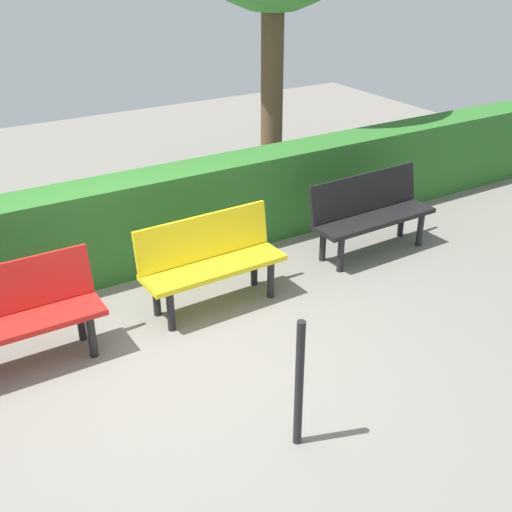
{
  "coord_description": "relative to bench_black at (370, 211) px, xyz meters",
  "views": [
    {
      "loc": [
        1.62,
        4.16,
        3.2
      ],
      "look_at": [
        -1.1,
        -0.28,
        0.55
      ],
      "focal_mm": 44.81,
      "sensor_mm": 36.0,
      "label": 1
    }
  ],
  "objects": [
    {
      "name": "bench_black",
      "position": [
        0.0,
        0.0,
        0.0
      ],
      "size": [
        1.47,
        0.49,
        0.86
      ],
      "rotation": [
        0.0,
        0.0,
        0.02
      ],
      "color": "black",
      "rests_on": "ground_plane"
    },
    {
      "name": "bench_red",
      "position": [
        3.9,
        0.12,
        0.0
      ],
      "size": [
        1.54,
        0.46,
        0.86
      ],
      "rotation": [
        0.0,
        0.0,
        -0.0
      ],
      "color": "red",
      "rests_on": "ground_plane"
    },
    {
      "name": "bench_yellow",
      "position": [
        2.02,
        0.09,
        -0.0
      ],
      "size": [
        1.38,
        0.48,
        0.86
      ],
      "rotation": [
        0.0,
        0.0,
        0.02
      ],
      "color": "yellow",
      "rests_on": "ground_plane"
    },
    {
      "name": "hedge_row",
      "position": [
        1.91,
        -0.97,
        0.02
      ],
      "size": [
        11.02,
        0.51,
        1.0
      ],
      "primitive_type": "cube",
      "color": "#2D6B28",
      "rests_on": "ground_plane"
    },
    {
      "name": "railing_post_mid",
      "position": [
        2.4,
        2.08,
        0.02
      ],
      "size": [
        0.06,
        0.06,
        1.0
      ],
      "primitive_type": "cylinder",
      "color": "black",
      "rests_on": "ground_plane"
    },
    {
      "name": "ground_plane",
      "position": [
        2.81,
        0.67,
        -0.48
      ],
      "size": [
        16.0,
        16.0,
        0.0
      ],
      "primitive_type": "plane",
      "color": "gray"
    }
  ]
}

